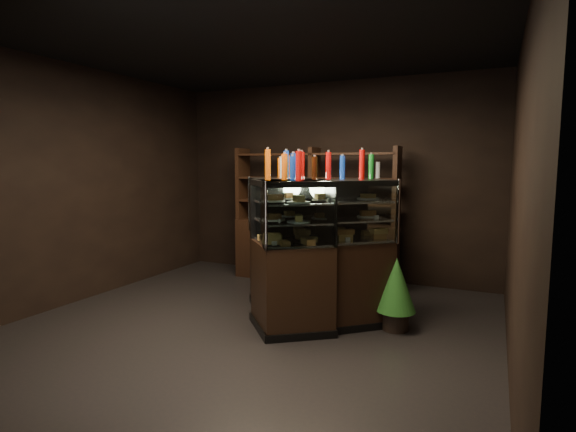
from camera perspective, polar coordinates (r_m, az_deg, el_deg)
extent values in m
plane|color=black|center=(5.03, -4.57, -13.86)|extent=(5.00, 5.00, 0.00)
cube|color=black|center=(7.00, 5.45, 4.47)|extent=(5.00, 0.02, 3.00)
cube|color=black|center=(2.84, -30.52, 0.43)|extent=(5.00, 0.02, 3.00)
cube|color=black|center=(4.11, 27.21, 2.26)|extent=(0.02, 5.00, 3.00)
cube|color=black|center=(6.34, -24.82, 3.67)|extent=(0.02, 5.00, 3.00)
cube|color=black|center=(4.88, -4.92, 21.33)|extent=(5.00, 5.00, 0.02)
cube|color=black|center=(4.99, 4.28, -8.42)|extent=(1.54, 1.48, 0.93)
cube|color=black|center=(5.12, 4.24, -13.04)|extent=(1.59, 1.53, 0.08)
cube|color=black|center=(4.82, 4.39, 4.26)|extent=(1.54, 1.48, 0.06)
cube|color=silver|center=(4.89, 4.33, -3.01)|extent=(1.46, 1.40, 0.02)
cube|color=silver|center=(4.86, 4.35, -0.45)|extent=(1.46, 1.40, 0.02)
cube|color=silver|center=(4.83, 4.37, 1.87)|extent=(1.46, 1.40, 0.02)
cube|color=white|center=(4.51, 6.06, 0.26)|extent=(1.07, 0.96, 0.66)
cylinder|color=silver|center=(4.84, 13.82, 0.54)|extent=(0.03, 0.03, 0.68)
cylinder|color=silver|center=(4.29, -2.81, -0.04)|extent=(0.03, 0.03, 0.68)
cube|color=black|center=(5.19, 0.01, -7.81)|extent=(1.42, 1.57, 0.93)
cube|color=black|center=(5.31, 0.01, -12.27)|extent=(1.46, 1.62, 0.08)
cube|color=black|center=(5.03, 0.01, 4.38)|extent=(1.42, 1.57, 0.06)
cube|color=silver|center=(5.09, 0.01, -2.60)|extent=(1.34, 1.49, 0.02)
cube|color=silver|center=(5.06, 0.01, -0.15)|extent=(1.34, 1.49, 0.02)
cube|color=silver|center=(5.04, 0.01, 2.09)|extent=(1.34, 1.49, 0.02)
cube|color=white|center=(4.99, -4.13, 0.90)|extent=(0.85, 1.16, 0.66)
cylinder|color=silver|center=(4.29, -2.81, -0.04)|extent=(0.03, 0.03, 0.68)
cylinder|color=silver|center=(5.70, -4.92, 1.60)|extent=(0.03, 0.03, 0.68)
cube|color=#B36A40|center=(4.66, -2.40, -2.99)|extent=(0.19, 0.19, 0.06)
cube|color=#B36A40|center=(4.78, 2.25, -2.75)|extent=(0.19, 0.19, 0.06)
cube|color=#B36A40|center=(4.92, 6.66, -2.52)|extent=(0.19, 0.19, 0.06)
cube|color=#B36A40|center=(5.10, 10.78, -2.28)|extent=(0.19, 0.19, 0.06)
cylinder|color=white|center=(4.68, -1.84, -0.48)|extent=(0.24, 0.24, 0.02)
cube|color=#B36A40|center=(4.68, -1.84, -0.06)|extent=(0.18, 0.18, 0.05)
cylinder|color=white|center=(4.85, 4.35, -0.25)|extent=(0.24, 0.24, 0.02)
cube|color=#B36A40|center=(4.85, 4.36, 0.16)|extent=(0.18, 0.18, 0.05)
cylinder|color=white|center=(5.07, 10.07, -0.03)|extent=(0.24, 0.24, 0.02)
cube|color=#B36A40|center=(5.07, 10.08, 0.36)|extent=(0.18, 0.18, 0.05)
cylinder|color=white|center=(4.66, -1.85, 1.93)|extent=(0.24, 0.24, 0.02)
cube|color=#B36A40|center=(4.66, -1.85, 2.35)|extent=(0.18, 0.18, 0.05)
cylinder|color=white|center=(4.83, 4.38, 2.08)|extent=(0.24, 0.24, 0.02)
cube|color=#B36A40|center=(4.83, 4.38, 2.49)|extent=(0.18, 0.18, 0.05)
cylinder|color=white|center=(5.06, 10.12, 2.20)|extent=(0.24, 0.24, 0.02)
cube|color=#B36A40|center=(5.05, 10.13, 2.59)|extent=(0.18, 0.18, 0.05)
cube|color=#B36A40|center=(5.66, -1.53, -1.28)|extent=(0.18, 0.20, 0.06)
cube|color=#B36A40|center=(5.27, -0.80, -1.86)|extent=(0.18, 0.20, 0.06)
cube|color=#B36A40|center=(4.88, 0.05, -2.55)|extent=(0.18, 0.20, 0.06)
cube|color=#B36A40|center=(4.50, 1.05, -3.34)|extent=(0.18, 0.20, 0.06)
cylinder|color=white|center=(5.59, -1.08, 0.68)|extent=(0.24, 0.24, 0.02)
cube|color=#B36A40|center=(5.58, -1.08, 1.03)|extent=(0.17, 0.19, 0.05)
cylinder|color=white|center=(5.06, 0.01, 0.05)|extent=(0.24, 0.24, 0.02)
cube|color=#B36A40|center=(5.05, 0.01, 0.44)|extent=(0.17, 0.19, 0.05)
cylinder|color=white|center=(4.53, 1.34, -0.72)|extent=(0.24, 0.24, 0.02)
cube|color=#B36A40|center=(4.53, 1.35, -0.29)|extent=(0.17, 0.19, 0.05)
cylinder|color=white|center=(5.57, -1.08, 2.70)|extent=(0.24, 0.24, 0.02)
cube|color=#B36A40|center=(5.57, -1.08, 3.06)|extent=(0.17, 0.19, 0.05)
cylinder|color=white|center=(5.04, 0.01, 2.29)|extent=(0.24, 0.24, 0.02)
cube|color=#B36A40|center=(5.04, 0.01, 2.68)|extent=(0.17, 0.19, 0.05)
cylinder|color=white|center=(4.51, 1.35, 1.77)|extent=(0.24, 0.24, 0.02)
cube|color=#B36A40|center=(4.51, 1.35, 2.21)|extent=(0.17, 0.19, 0.05)
cylinder|color=yellow|center=(4.63, -2.55, 6.28)|extent=(0.06, 0.06, 0.28)
cylinder|color=silver|center=(4.64, -2.56, 8.14)|extent=(0.03, 0.03, 0.02)
cylinder|color=#147223|center=(4.68, -0.51, 6.29)|extent=(0.06, 0.06, 0.28)
cylinder|color=silver|center=(4.68, -0.51, 8.13)|extent=(0.03, 0.03, 0.02)
cylinder|color=#D8590A|center=(4.73, 1.49, 6.29)|extent=(0.06, 0.06, 0.28)
cylinder|color=silver|center=(4.73, 1.50, 8.11)|extent=(0.03, 0.03, 0.02)
cylinder|color=#0F38B2|center=(4.79, 3.45, 6.29)|extent=(0.06, 0.06, 0.28)
cylinder|color=silver|center=(4.79, 3.46, 8.08)|extent=(0.03, 0.03, 0.02)
cylinder|color=black|center=(4.85, 5.36, 6.28)|extent=(0.06, 0.06, 0.28)
cylinder|color=silver|center=(4.85, 5.38, 8.05)|extent=(0.03, 0.03, 0.02)
cylinder|color=#B20C0A|center=(4.92, 7.22, 6.26)|extent=(0.06, 0.06, 0.28)
cylinder|color=silver|center=(4.92, 7.25, 8.00)|extent=(0.03, 0.03, 0.02)
cylinder|color=silver|center=(4.99, 9.03, 6.23)|extent=(0.06, 0.06, 0.28)
cylinder|color=silver|center=(4.99, 9.06, 7.95)|extent=(0.03, 0.03, 0.02)
cylinder|color=yellow|center=(5.07, 10.78, 6.20)|extent=(0.06, 0.06, 0.28)
cylinder|color=silver|center=(5.07, 10.82, 7.90)|extent=(0.03, 0.03, 0.02)
cylinder|color=yellow|center=(5.61, -1.19, 6.35)|extent=(0.06, 0.06, 0.28)
cylinder|color=silver|center=(5.62, -1.20, 7.88)|extent=(0.03, 0.03, 0.02)
cylinder|color=#147223|center=(5.45, -0.88, 6.34)|extent=(0.06, 0.06, 0.28)
cylinder|color=silver|center=(5.45, -0.88, 7.92)|extent=(0.03, 0.03, 0.02)
cylinder|color=#D8590A|center=(5.28, -0.54, 6.33)|extent=(0.06, 0.06, 0.28)
cylinder|color=silver|center=(5.28, -0.54, 7.96)|extent=(0.03, 0.03, 0.02)
cylinder|color=#0F38B2|center=(5.11, -0.18, 6.32)|extent=(0.06, 0.06, 0.28)
cylinder|color=silver|center=(5.11, -0.18, 8.00)|extent=(0.03, 0.03, 0.02)
cylinder|color=black|center=(4.94, 0.20, 6.31)|extent=(0.06, 0.06, 0.28)
cylinder|color=silver|center=(4.94, 0.20, 8.05)|extent=(0.03, 0.03, 0.02)
cylinder|color=#B20C0A|center=(4.77, 0.61, 6.30)|extent=(0.06, 0.06, 0.28)
cylinder|color=silver|center=(4.77, 0.61, 8.10)|extent=(0.03, 0.03, 0.02)
cylinder|color=silver|center=(4.60, 1.05, 6.28)|extent=(0.06, 0.06, 0.28)
cylinder|color=silver|center=(4.61, 1.06, 8.15)|extent=(0.03, 0.03, 0.02)
cylinder|color=yellow|center=(4.44, 1.53, 6.27)|extent=(0.06, 0.06, 0.28)
cylinder|color=silver|center=(4.44, 1.53, 8.21)|extent=(0.03, 0.03, 0.02)
cylinder|color=black|center=(5.04, 13.48, -12.75)|extent=(0.28, 0.28, 0.21)
cone|color=#1B6121|center=(4.93, 13.61, -8.45)|extent=(0.41, 0.41, 0.57)
cone|color=#1B6121|center=(4.88, 13.67, -6.30)|extent=(0.32, 0.32, 0.40)
cube|color=black|center=(6.74, 3.29, -4.59)|extent=(2.47, 0.47, 0.90)
cube|color=black|center=(7.13, -5.76, 4.10)|extent=(0.07, 0.38, 1.10)
cube|color=black|center=(6.62, 3.35, 3.93)|extent=(0.07, 0.38, 1.10)
cube|color=black|center=(6.30, 13.66, 3.62)|extent=(0.07, 0.38, 1.10)
cube|color=black|center=(6.64, 3.34, 1.78)|extent=(2.42, 0.43, 0.03)
cube|color=black|center=(6.62, 3.36, 4.80)|extent=(2.42, 0.43, 0.03)
cube|color=black|center=(6.61, 3.38, 7.83)|extent=(2.42, 0.43, 0.03)
cylinder|color=yellow|center=(7.01, -3.85, 3.06)|extent=(0.06, 0.06, 0.22)
cylinder|color=#147223|center=(6.74, 0.86, 2.93)|extent=(0.06, 0.06, 0.22)
cylinder|color=#D8590A|center=(6.52, 5.91, 2.77)|extent=(0.06, 0.06, 0.22)
cylinder|color=#0F38B2|center=(6.36, 11.27, 2.58)|extent=(0.06, 0.06, 0.22)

